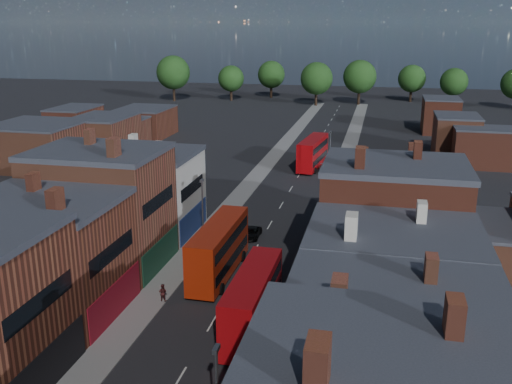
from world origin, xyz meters
The scene contains 11 objects.
pavement_west centered at (-6.50, 50.00, 0.06)m, with size 3.00×200.00×0.12m, color gray.
pavement_east centered at (6.50, 50.00, 0.06)m, with size 3.00×200.00×0.12m, color gray.
lamp_post_2 centered at (-5.20, 30.00, 4.70)m, with size 0.25×0.70×8.12m.
lamp_post_3 centered at (5.20, 60.00, 4.70)m, with size 0.25×0.70×8.12m.
bus_0 centered at (-1.99, 24.85, 2.81)m, with size 3.20×12.12×5.22m.
bus_1 centered at (3.50, 15.52, 2.64)m, with size 2.93×11.34×4.89m.
bus_2 centered at (1.50, 69.36, 2.73)m, with size 3.94×11.95×5.06m.
car_2 centered at (-1.20, 35.47, 0.54)m, with size 1.80×3.91×1.09m, color black.
car_3 centered at (3.80, 66.64, 0.58)m, with size 1.63×4.02×1.17m, color beige.
ped_1 centered at (-5.30, 18.51, 0.91)m, with size 0.77×0.42×1.58m, color #451C1B.
ped_3 centered at (7.44, 18.48, 0.93)m, with size 0.95×0.43×1.63m, color #5B544E.
Camera 1 is at (12.60, -23.97, 23.66)m, focal length 40.00 mm.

